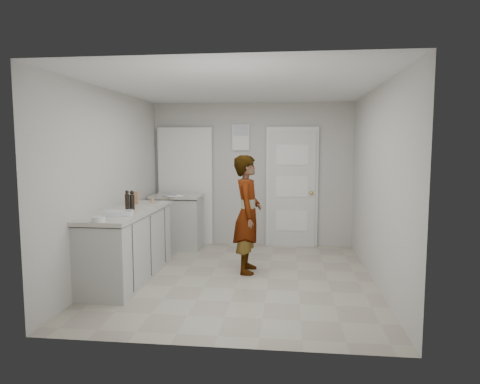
# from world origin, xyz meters

# --- Properties ---
(ground) EXTENTS (4.00, 4.00, 0.00)m
(ground) POSITION_xyz_m (0.00, 0.00, 0.00)
(ground) COLOR #9D9384
(ground) RESTS_ON ground
(room_shell) EXTENTS (4.00, 4.00, 4.00)m
(room_shell) POSITION_xyz_m (-0.17, 1.95, 1.02)
(room_shell) COLOR #B1AFA7
(room_shell) RESTS_ON ground
(main_counter) EXTENTS (0.64, 1.96, 0.93)m
(main_counter) POSITION_xyz_m (-1.45, -0.20, 0.43)
(main_counter) COLOR #B2B2AD
(main_counter) RESTS_ON ground
(side_counter) EXTENTS (0.84, 0.61, 0.93)m
(side_counter) POSITION_xyz_m (-1.25, 1.55, 0.43)
(side_counter) COLOR #B2B2AD
(side_counter) RESTS_ON ground
(person) EXTENTS (0.40, 0.60, 1.63)m
(person) POSITION_xyz_m (0.08, 0.30, 0.81)
(person) COLOR silver
(person) RESTS_ON ground
(cake_mix_box) EXTENTS (0.12, 0.06, 0.18)m
(cake_mix_box) POSITION_xyz_m (-1.55, 0.36, 1.02)
(cake_mix_box) COLOR #AA7F55
(cake_mix_box) RESTS_ON main_counter
(spice_jar) EXTENTS (0.05, 0.05, 0.07)m
(spice_jar) POSITION_xyz_m (-1.32, 0.46, 0.96)
(spice_jar) COLOR tan
(spice_jar) RESTS_ON main_counter
(oil_cruet_a) EXTENTS (0.06, 0.06, 0.25)m
(oil_cruet_a) POSITION_xyz_m (-1.39, -0.19, 1.04)
(oil_cruet_a) COLOR black
(oil_cruet_a) RESTS_ON main_counter
(oil_cruet_b) EXTENTS (0.06, 0.06, 0.26)m
(oil_cruet_b) POSITION_xyz_m (-1.44, -0.23, 1.05)
(oil_cruet_b) COLOR black
(oil_cruet_b) RESTS_ON main_counter
(baking_dish) EXTENTS (0.34, 0.27, 0.05)m
(baking_dish) POSITION_xyz_m (-1.38, -0.64, 0.95)
(baking_dish) COLOR silver
(baking_dish) RESTS_ON main_counter
(egg_bowl) EXTENTS (0.14, 0.14, 0.06)m
(egg_bowl) POSITION_xyz_m (-1.43, -1.10, 0.95)
(egg_bowl) COLOR silver
(egg_bowl) RESTS_ON main_counter
(papers) EXTENTS (0.41, 0.43, 0.01)m
(papers) POSITION_xyz_m (-1.29, 1.40, 0.93)
(papers) COLOR white
(papers) RESTS_ON side_counter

